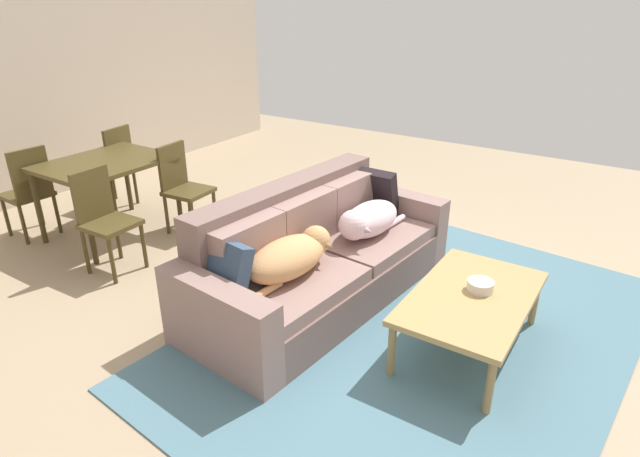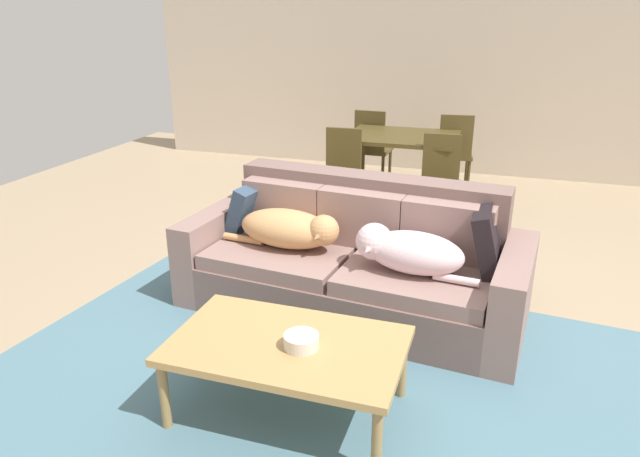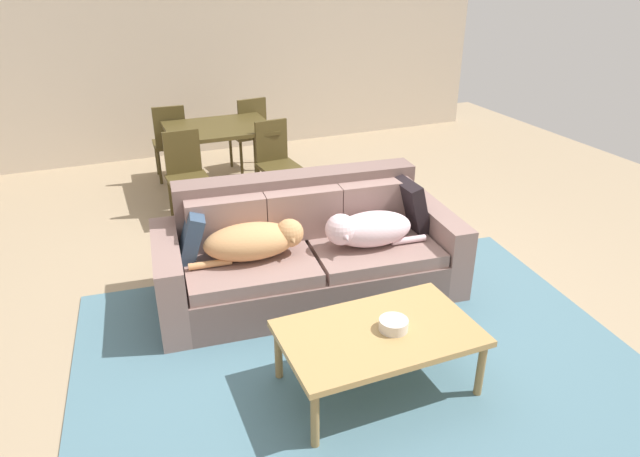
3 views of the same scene
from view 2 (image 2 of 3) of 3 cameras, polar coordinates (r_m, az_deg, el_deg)
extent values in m
plane|color=tan|center=(4.22, 5.33, -7.73)|extent=(10.00, 10.00, 0.00)
cube|color=beige|center=(7.70, 12.66, 15.41)|extent=(8.00, 0.12, 2.70)
cube|color=slate|center=(3.49, -0.80, -14.24)|extent=(3.94, 2.95, 0.01)
cube|color=#745B55|center=(4.11, 3.04, -5.89)|extent=(2.05, 1.16, 0.33)
cube|color=gray|center=(4.20, -3.18, -2.05)|extent=(1.04, 1.02, 0.10)
cube|color=gray|center=(3.89, 9.88, -4.27)|extent=(1.04, 1.02, 0.10)
cube|color=#745B55|center=(4.24, 4.92, 2.23)|extent=(1.98, 0.43, 0.47)
cube|color=gray|center=(4.31, -3.60, 2.06)|extent=(0.61, 0.22, 0.39)
cube|color=gray|center=(4.08, 4.04, 0.96)|extent=(0.61, 0.22, 0.39)
cube|color=gray|center=(3.93, 12.40, -0.27)|extent=(0.61, 0.22, 0.39)
cube|color=gray|center=(4.51, -9.85, -1.78)|extent=(0.29, 0.99, 0.61)
cube|color=gray|center=(3.85, 18.35, -6.66)|extent=(0.29, 0.99, 0.61)
ellipsoid|color=tan|center=(4.08, -3.32, 0.01)|extent=(0.72, 0.43, 0.26)
sphere|color=tan|center=(3.93, 0.36, -0.19)|extent=(0.21, 0.21, 0.21)
cone|color=#996E46|center=(3.85, -0.21, -0.81)|extent=(0.11, 0.13, 0.10)
cylinder|color=tan|center=(4.20, -7.53, -1.01)|extent=(0.31, 0.08, 0.05)
ellipsoid|color=silver|center=(3.71, 9.31, -2.37)|extent=(0.65, 0.39, 0.27)
sphere|color=silver|center=(3.75, 5.34, -1.27)|extent=(0.24, 0.24, 0.24)
cone|color=#B1979D|center=(3.66, 4.80, -2.02)|extent=(0.12, 0.14, 0.11)
cylinder|color=silver|center=(3.65, 13.23, -4.90)|extent=(0.28, 0.08, 0.05)
cube|color=#32465E|center=(4.40, -7.08, 1.95)|extent=(0.27, 0.40, 0.39)
cube|color=black|center=(3.85, 16.19, -1.18)|extent=(0.22, 0.43, 0.44)
cube|color=tan|center=(3.01, -3.24, -11.40)|extent=(1.19, 0.72, 0.04)
cylinder|color=#987847|center=(3.12, -15.03, -15.62)|extent=(0.05, 0.05, 0.39)
cylinder|color=#987847|center=(2.77, 5.59, -20.25)|extent=(0.05, 0.05, 0.39)
cylinder|color=#987847|center=(3.56, -9.65, -10.19)|extent=(0.05, 0.05, 0.39)
cylinder|color=#987847|center=(3.26, 8.08, -13.30)|extent=(0.05, 0.05, 0.39)
cylinder|color=silver|center=(2.94, -1.85, -11.00)|extent=(0.18, 0.18, 0.07)
cube|color=#493C1C|center=(6.22, 8.06, 8.90)|extent=(1.13, 0.90, 0.04)
cylinder|color=#3E3318|center=(6.04, 2.34, 4.98)|extent=(0.05, 0.05, 0.73)
cylinder|color=#3E3318|center=(5.86, 12.14, 4.02)|extent=(0.05, 0.05, 0.73)
cylinder|color=#3E3318|center=(6.79, 4.20, 6.72)|extent=(0.05, 0.05, 0.73)
cylinder|color=#3E3318|center=(6.63, 12.94, 5.90)|extent=(0.05, 0.05, 0.73)
cube|color=#493C1C|center=(5.76, 1.87, 5.00)|extent=(0.41, 0.41, 0.04)
cube|color=#493C1C|center=(5.87, 2.34, 7.72)|extent=(0.36, 0.05, 0.44)
cylinder|color=#413619|center=(5.71, -0.23, 2.45)|extent=(0.04, 0.04, 0.42)
cylinder|color=#413619|center=(5.63, 3.09, 2.15)|extent=(0.04, 0.04, 0.42)
cylinder|color=#413619|center=(6.02, 0.68, 3.43)|extent=(0.04, 0.04, 0.42)
cylinder|color=#413619|center=(5.95, 3.84, 3.16)|extent=(0.04, 0.04, 0.42)
cube|color=#493C1C|center=(5.65, 11.61, 4.11)|extent=(0.43, 0.43, 0.04)
cube|color=#493C1C|center=(5.76, 11.85, 6.92)|extent=(0.36, 0.07, 0.44)
cylinder|color=#413619|center=(5.56, 9.63, 1.56)|extent=(0.04, 0.04, 0.41)
cylinder|color=#413619|center=(5.56, 13.12, 1.27)|extent=(0.04, 0.04, 0.41)
cylinder|color=#413619|center=(5.88, 9.86, 2.62)|extent=(0.04, 0.04, 0.41)
cylinder|color=#413619|center=(5.88, 13.17, 2.35)|extent=(0.04, 0.04, 0.41)
cube|color=#493C1C|center=(7.02, 5.25, 7.69)|extent=(0.42, 0.42, 0.04)
cube|color=#493C1C|center=(6.79, 4.90, 9.47)|extent=(0.36, 0.05, 0.47)
cylinder|color=#413619|center=(7.19, 6.88, 6.11)|extent=(0.04, 0.04, 0.41)
cylinder|color=#413619|center=(7.28, 4.27, 6.38)|extent=(0.04, 0.04, 0.41)
cylinder|color=#413619|center=(6.87, 6.17, 5.44)|extent=(0.04, 0.04, 0.41)
cylinder|color=#413619|center=(6.96, 3.45, 5.73)|extent=(0.04, 0.04, 0.41)
cube|color=#493C1C|center=(6.84, 12.99, 7.07)|extent=(0.45, 0.45, 0.04)
cube|color=#493C1C|center=(6.62, 13.22, 8.82)|extent=(0.36, 0.08, 0.46)
cylinder|color=#413619|center=(7.08, 14.17, 5.46)|extent=(0.04, 0.04, 0.43)
cylinder|color=#413619|center=(7.06, 11.41, 5.65)|extent=(0.04, 0.04, 0.43)
cylinder|color=#413619|center=(6.75, 14.33, 4.71)|extent=(0.04, 0.04, 0.43)
cylinder|color=#413619|center=(6.73, 11.43, 4.91)|extent=(0.04, 0.04, 0.43)
camera|label=1|loc=(4.32, -53.62, 16.25)|focal=29.74mm
camera|label=3|loc=(2.40, -79.66, 15.72)|focal=32.00mm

